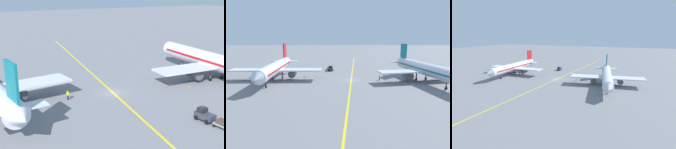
# 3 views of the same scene
# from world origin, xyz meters

# --- Properties ---
(ground_plane) EXTENTS (400.00, 400.00, 0.00)m
(ground_plane) POSITION_xyz_m (0.00, 0.00, 0.00)
(ground_plane) COLOR slate
(apron_yellow_centreline) EXTENTS (11.10, 119.56, 0.01)m
(apron_yellow_centreline) POSITION_xyz_m (0.00, 0.00, 0.00)
(apron_yellow_centreline) COLOR yellow
(apron_yellow_centreline) RESTS_ON ground
(airplane_at_gate) EXTENTS (28.48, 35.39, 10.60)m
(airplane_at_gate) POSITION_xyz_m (-21.77, 1.69, 3.71)
(airplane_at_gate) COLOR silver
(airplane_at_gate) RESTS_ON ground
(airplane_adjacent_stand) EXTENTS (28.06, 35.44, 10.60)m
(airplane_adjacent_stand) POSITION_xyz_m (23.28, -0.36, 3.71)
(airplane_adjacent_stand) COLOR silver
(airplane_adjacent_stand) RESTS_ON ground
(baggage_tug_dark) EXTENTS (2.17, 3.21, 2.11)m
(baggage_tug_dark) POSITION_xyz_m (6.94, -17.04, 0.90)
(baggage_tug_dark) COLOR #333842
(baggage_tug_dark) RESTS_ON ground
(baggage_cart_trailing) EXTENTS (1.81, 2.80, 1.24)m
(baggage_cart_trailing) POSITION_xyz_m (7.49, -20.29, 0.76)
(baggage_cart_trailing) COLOR gray
(baggage_cart_trailing) RESTS_ON ground
(ground_crew_worker) EXTENTS (0.38, 0.50, 1.68)m
(ground_crew_worker) POSITION_xyz_m (-8.75, -0.02, 0.91)
(ground_crew_worker) COLOR #23232D
(ground_crew_worker) RESTS_ON ground
(traffic_cone_near_nose) EXTENTS (0.32, 0.32, 0.55)m
(traffic_cone_near_nose) POSITION_xyz_m (7.92, -17.06, 0.28)
(traffic_cone_near_nose) COLOR orange
(traffic_cone_near_nose) RESTS_ON ground
(traffic_cone_mid_apron) EXTENTS (0.32, 0.32, 0.55)m
(traffic_cone_mid_apron) POSITION_xyz_m (14.95, -3.50, 0.28)
(traffic_cone_mid_apron) COLOR orange
(traffic_cone_mid_apron) RESTS_ON ground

